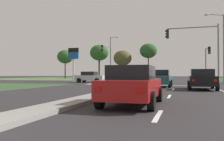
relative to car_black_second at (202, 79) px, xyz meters
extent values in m
plane|color=#282628|center=(-5.60, 12.55, -0.80)|extent=(200.00, 200.00, 0.00)
cube|color=#476B38|center=(-31.10, 37.05, -0.79)|extent=(35.00, 35.00, 0.01)
cube|color=gray|center=(-5.60, -6.45, -0.73)|extent=(1.20, 22.00, 0.14)
cube|color=gray|center=(-5.60, 37.55, -0.73)|extent=(1.20, 36.00, 0.14)
cube|color=silver|center=(-2.10, -12.50, -0.79)|extent=(0.14, 2.00, 0.01)
cube|color=silver|center=(-2.10, -6.50, -0.79)|extent=(0.14, 2.00, 0.01)
cube|color=silver|center=(-2.10, -0.50, -0.79)|extent=(0.14, 2.00, 0.01)
cube|color=silver|center=(-1.80, 5.55, -0.79)|extent=(6.40, 0.50, 0.01)
cube|color=silver|center=(-12.00, 7.35, -0.79)|extent=(0.70, 2.80, 0.01)
cube|color=silver|center=(-10.85, 7.35, -0.79)|extent=(0.70, 2.80, 0.01)
cube|color=silver|center=(-9.70, 7.35, -0.79)|extent=(0.70, 2.80, 0.01)
cube|color=silver|center=(-8.55, 7.35, -0.79)|extent=(0.70, 2.80, 0.01)
cube|color=silver|center=(-7.40, 7.35, -0.79)|extent=(0.70, 2.80, 0.01)
cube|color=silver|center=(-6.25, 7.35, -0.79)|extent=(0.70, 2.80, 0.01)
cube|color=silver|center=(-5.10, 7.35, -0.79)|extent=(0.70, 2.80, 0.01)
cube|color=black|center=(0.00, 0.03, -0.12)|extent=(1.84, 4.39, 0.72)
cube|color=black|center=(0.00, -0.12, 0.50)|extent=(1.62, 2.02, 0.52)
cube|color=red|center=(-0.70, -2.18, -0.05)|extent=(0.20, 0.04, 0.14)
cube|color=red|center=(0.70, -2.18, -0.05)|extent=(0.20, 0.04, 0.14)
cylinder|color=black|center=(-0.92, 1.44, -0.48)|extent=(0.22, 0.64, 0.64)
cylinder|color=black|center=(0.92, 1.44, -0.48)|extent=(0.22, 0.64, 0.64)
cylinder|color=black|center=(-0.92, -1.37, -0.48)|extent=(0.22, 0.64, 0.64)
cylinder|color=black|center=(0.92, -1.37, -0.48)|extent=(0.22, 0.64, 0.64)
cube|color=#A31919|center=(-3.27, -10.35, -0.15)|extent=(1.77, 4.21, 0.66)
cube|color=black|center=(-3.27, -10.50, 0.44)|extent=(1.55, 1.93, 0.52)
cube|color=red|center=(-3.94, -12.47, -0.08)|extent=(0.20, 0.04, 0.14)
cube|color=red|center=(-2.60, -12.47, -0.08)|extent=(0.20, 0.04, 0.14)
cylinder|color=black|center=(-4.15, -9.00, -0.48)|extent=(0.22, 0.64, 0.64)
cylinder|color=black|center=(-2.39, -9.00, -0.48)|extent=(0.22, 0.64, 0.64)
cylinder|color=black|center=(-4.15, -11.69, -0.48)|extent=(0.22, 0.64, 0.64)
cylinder|color=black|center=(-2.39, -11.69, -0.48)|extent=(0.22, 0.64, 0.64)
cube|color=#B7B7BC|center=(-13.83, 11.48, -0.13)|extent=(4.17, 1.85, 0.69)
cube|color=black|center=(-13.98, 11.48, 0.47)|extent=(1.92, 1.63, 0.52)
cube|color=red|center=(-15.94, 12.18, -0.06)|extent=(0.04, 0.20, 0.14)
cube|color=red|center=(-15.94, 10.77, -0.06)|extent=(0.04, 0.20, 0.14)
cylinder|color=black|center=(-12.50, 12.40, -0.48)|extent=(0.64, 0.22, 0.64)
cylinder|color=black|center=(-12.50, 10.55, -0.48)|extent=(0.64, 0.22, 0.64)
cylinder|color=black|center=(-15.17, 12.40, -0.48)|extent=(0.64, 0.22, 0.64)
cylinder|color=black|center=(-15.17, 10.55, -0.48)|extent=(0.64, 0.22, 0.64)
cube|color=#19565B|center=(-3.37, 2.95, -0.11)|extent=(1.77, 4.58, 0.73)
cube|color=black|center=(-3.37, 2.80, 0.51)|extent=(1.55, 2.11, 0.52)
cube|color=red|center=(-4.04, 0.64, -0.04)|extent=(0.20, 0.04, 0.14)
cube|color=red|center=(-2.70, 0.64, -0.04)|extent=(0.20, 0.04, 0.14)
cylinder|color=black|center=(-4.25, 4.42, -0.48)|extent=(0.22, 0.64, 0.64)
cylinder|color=black|center=(-2.48, 4.42, -0.48)|extent=(0.22, 0.64, 0.64)
cylinder|color=black|center=(-4.25, 1.49, -0.48)|extent=(0.22, 0.64, 0.64)
cylinder|color=black|center=(-2.48, 1.49, -0.48)|extent=(0.22, 0.64, 0.64)
cylinder|color=gray|center=(2.00, 5.95, 2.29)|extent=(0.18, 0.18, 6.18)
cylinder|color=gray|center=(-0.45, 5.95, 5.14)|extent=(4.90, 0.12, 0.12)
cube|color=black|center=(-2.90, 5.95, 4.61)|extent=(0.26, 0.32, 0.95)
sphere|color=#360503|center=(-3.06, 5.95, 4.91)|extent=(0.20, 0.20, 0.20)
sphere|color=orange|center=(-3.06, 5.95, 4.61)|extent=(0.20, 0.20, 0.20)
sphere|color=black|center=(-3.06, 5.95, 4.31)|extent=(0.20, 0.20, 0.20)
cylinder|color=gray|center=(-13.20, 19.15, 2.16)|extent=(0.18, 0.18, 5.92)
cylinder|color=gray|center=(-13.20, 16.91, 4.87)|extent=(0.12, 4.48, 0.12)
cube|color=black|center=(-13.20, 14.67, 4.35)|extent=(0.32, 0.26, 0.95)
sphere|color=#360503|center=(-13.20, 14.51, 4.65)|extent=(0.20, 0.20, 0.20)
sphere|color=orange|center=(-13.20, 14.51, 4.35)|extent=(0.20, 0.20, 0.20)
sphere|color=black|center=(-13.20, 14.51, 4.05)|extent=(0.20, 0.20, 0.20)
cylinder|color=gray|center=(2.00, 19.15, 1.75)|extent=(0.18, 0.18, 5.11)
cylinder|color=gray|center=(2.00, 16.67, 4.06)|extent=(0.12, 4.96, 0.12)
cube|color=black|center=(2.00, 14.19, 3.53)|extent=(0.32, 0.26, 0.95)
sphere|color=#360503|center=(2.00, 14.03, 3.83)|extent=(0.20, 0.20, 0.20)
sphere|color=#3A2405|center=(2.00, 14.03, 3.53)|extent=(0.20, 0.20, 0.20)
sphere|color=green|center=(2.00, 14.03, 3.23)|extent=(0.20, 0.20, 0.20)
cylinder|color=gray|center=(3.17, 10.31, 3.24)|extent=(0.20, 0.20, 8.08)
cylinder|color=gray|center=(2.19, 9.71, 7.19)|extent=(2.01, 1.28, 0.10)
ellipsoid|color=#B2B2A8|center=(1.22, 9.12, 7.09)|extent=(0.56, 0.28, 0.20)
cylinder|color=gray|center=(-14.37, 22.88, 3.25)|extent=(0.20, 0.20, 8.10)
cylinder|color=gray|center=(-13.59, 22.56, 7.21)|extent=(1.59, 0.74, 0.10)
ellipsoid|color=#B2B2A8|center=(-12.82, 22.23, 7.11)|extent=(0.56, 0.28, 0.20)
cylinder|color=#335184|center=(-5.73, 26.11, -0.27)|extent=(0.16, 0.16, 0.78)
cylinder|color=#232833|center=(-5.73, 26.11, 0.53)|extent=(0.34, 0.34, 0.82)
sphere|color=tan|center=(-5.73, 26.11, 1.06)|extent=(0.23, 0.23, 0.23)
cylinder|color=silver|center=(-18.60, 15.85, 1.04)|extent=(0.24, 0.24, 3.68)
cube|color=#194CA5|center=(-18.60, 15.85, 3.43)|extent=(1.80, 0.24, 1.10)
cube|color=black|center=(-18.60, 15.85, 4.33)|extent=(1.80, 0.24, 0.70)
cylinder|color=#423323|center=(-33.20, 40.49, 1.63)|extent=(0.31, 0.31, 4.86)
ellipsoid|color=#285123|center=(-33.20, 40.49, 5.30)|extent=(4.49, 4.49, 3.82)
cylinder|color=#423323|center=(-24.04, 43.43, 2.10)|extent=(0.47, 0.47, 5.79)
ellipsoid|color=#285123|center=(-24.04, 43.43, 6.44)|extent=(5.27, 5.27, 4.48)
cylinder|color=#423323|center=(-16.82, 41.88, 1.27)|extent=(0.40, 0.40, 4.14)
ellipsoid|color=#4C4728|center=(-16.82, 41.88, 4.68)|extent=(4.85, 4.85, 4.12)
cylinder|color=#423323|center=(-10.09, 43.25, 2.25)|extent=(0.30, 0.30, 6.10)
ellipsoid|color=#285123|center=(-10.09, 43.25, 6.57)|extent=(4.58, 4.58, 3.90)
camera|label=1|loc=(-1.43, -19.29, 0.39)|focal=37.71mm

